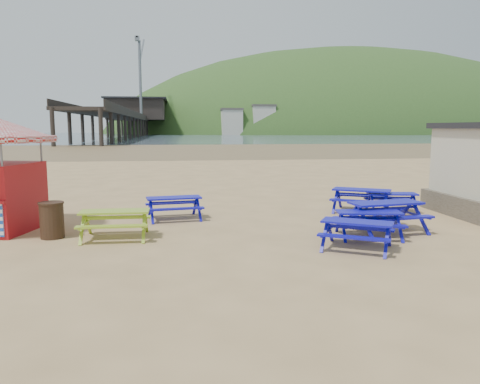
{
  "coord_description": "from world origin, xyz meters",
  "views": [
    {
      "loc": [
        -2.33,
        -12.73,
        2.99
      ],
      "look_at": [
        -0.41,
        1.5,
        1.0
      ],
      "focal_mm": 35.0,
      "sensor_mm": 36.0,
      "label": 1
    }
  ],
  "objects": [
    {
      "name": "ground",
      "position": [
        0.0,
        0.0,
        0.0
      ],
      "size": [
        400.0,
        400.0,
        0.0
      ],
      "primitive_type": "plane",
      "color": "tan",
      "rests_on": "ground"
    },
    {
      "name": "wet_sand",
      "position": [
        0.0,
        55.0,
        0.0
      ],
      "size": [
        400.0,
        400.0,
        0.0
      ],
      "primitive_type": "plane",
      "color": "olive",
      "rests_on": "ground"
    },
    {
      "name": "sea",
      "position": [
        0.0,
        170.0,
        0.01
      ],
      "size": [
        400.0,
        400.0,
        0.0
      ],
      "primitive_type": "plane",
      "color": "#475965",
      "rests_on": "ground"
    },
    {
      "name": "picnic_table_blue_a",
      "position": [
        -2.45,
        2.51,
        0.37
      ],
      "size": [
        1.94,
        1.65,
        0.73
      ],
      "rotation": [
        0.0,
        0.0,
        0.14
      ],
      "color": "#1D18A6",
      "rests_on": "ground"
    },
    {
      "name": "picnic_table_blue_b",
      "position": [
        4.13,
        2.92,
        0.41
      ],
      "size": [
        2.49,
        2.35,
        0.82
      ],
      "rotation": [
        0.0,
        0.0,
        -0.52
      ],
      "color": "#1D18A6",
      "rests_on": "ground"
    },
    {
      "name": "picnic_table_blue_c",
      "position": [
        5.13,
        2.63,
        0.35
      ],
      "size": [
        1.9,
        1.64,
        0.71
      ],
      "rotation": [
        0.0,
        0.0,
        -0.18
      ],
      "color": "#1D18A6",
      "rests_on": "ground"
    },
    {
      "name": "picnic_table_blue_d",
      "position": [
        2.03,
        -1.97,
        0.36
      ],
      "size": [
        2.15,
        2.03,
        0.71
      ],
      "rotation": [
        0.0,
        0.0,
        -0.52
      ],
      "color": "#1D18A6",
      "rests_on": "ground"
    },
    {
      "name": "picnic_table_blue_e",
      "position": [
        2.83,
        -0.79,
        0.36
      ],
      "size": [
        1.92,
        1.64,
        0.72
      ],
      "rotation": [
        0.0,
        0.0,
        -0.16
      ],
      "color": "#1D18A6",
      "rests_on": "ground"
    },
    {
      "name": "picnic_table_blue_f",
      "position": [
        3.61,
        -0.16,
        0.43
      ],
      "size": [
        2.28,
        1.94,
        0.86
      ],
      "rotation": [
        0.0,
        0.0,
        0.15
      ],
      "color": "#1D18A6",
      "rests_on": "ground"
    },
    {
      "name": "picnic_table_yellow",
      "position": [
        -4.02,
        0.01,
        0.38
      ],
      "size": [
        1.84,
        1.49,
        0.77
      ],
      "rotation": [
        0.0,
        0.0,
        -0.01
      ],
      "color": "#88A91E",
      "rests_on": "ground"
    },
    {
      "name": "litter_bin",
      "position": [
        -5.73,
        0.29,
        0.5
      ],
      "size": [
        0.67,
        0.67,
        0.99
      ],
      "color": "#392019",
      "rests_on": "ground"
    },
    {
      "name": "pier",
      "position": [
        -17.99,
        178.23,
        5.46
      ],
      "size": [
        24.0,
        220.0,
        39.29
      ],
      "color": "black",
      "rests_on": "ground"
    },
    {
      "name": "headland_town",
      "position": [
        90.0,
        229.68,
        -9.91
      ],
      "size": [
        264.0,
        144.0,
        108.0
      ],
      "color": "#2D4C1E",
      "rests_on": "ground"
    }
  ]
}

